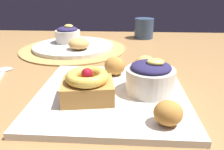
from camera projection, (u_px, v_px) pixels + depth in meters
dining_table at (94, 90)px, 0.68m from camera, size 1.47×0.98×0.73m
woven_placemat at (74, 49)px, 0.79m from camera, size 0.37×0.37×0.00m
front_plate at (111, 94)px, 0.45m from camera, size 0.30×0.30×0.01m
cake_slice at (88, 86)px, 0.41m from camera, size 0.10×0.09×0.06m
berry_ramekin at (150, 77)px, 0.44m from camera, size 0.10×0.10×0.07m
fritter_front at (115, 66)px, 0.53m from camera, size 0.05×0.04×0.04m
fritter_middle at (168, 113)px, 0.33m from camera, size 0.04×0.04×0.04m
fritter_back at (145, 65)px, 0.53m from camera, size 0.05×0.05×0.05m
back_plate at (74, 46)px, 0.79m from camera, size 0.28×0.28×0.01m
back_ramekin at (68, 35)px, 0.81m from camera, size 0.09×0.09×0.07m
back_pastry at (79, 44)px, 0.72m from camera, size 0.07×0.07×0.04m
spoon at (3, 72)px, 0.57m from camera, size 0.06×0.12×0.00m
coffee_mug at (144, 28)px, 0.95m from camera, size 0.08×0.08×0.08m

